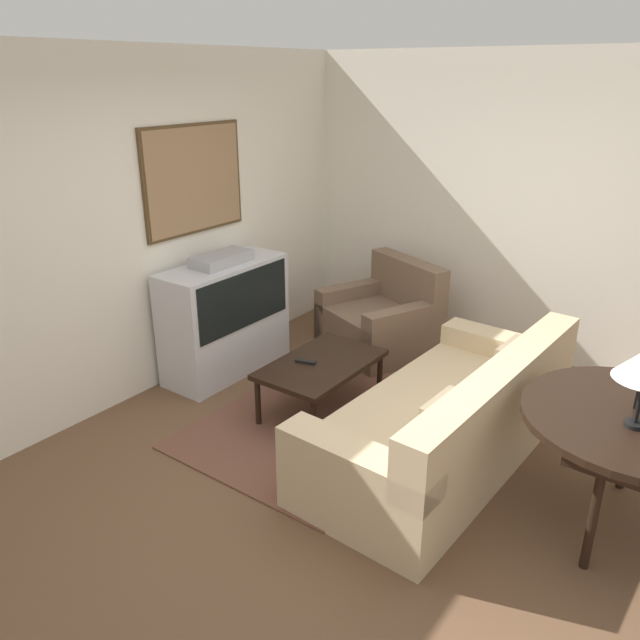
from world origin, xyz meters
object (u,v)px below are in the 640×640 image
at_px(tv, 225,317).
at_px(console_table, 637,426).
at_px(couch, 449,422).
at_px(armchair, 382,321).
at_px(coffee_table, 321,367).

bearing_deg(tv, console_table, -93.22).
distance_m(couch, armchair, 1.87).
height_order(tv, armchair, tv).
distance_m(coffee_table, console_table, 2.23).
xyz_separation_m(coffee_table, console_table, (-0.08, -2.20, 0.31)).
relative_size(tv, coffee_table, 1.18).
xyz_separation_m(tv, coffee_table, (-0.10, -1.11, -0.12)).
relative_size(couch, armchair, 1.91).
bearing_deg(tv, couch, -93.20).
distance_m(tv, couch, 2.21).
distance_m(armchair, console_table, 2.83).
distance_m(couch, console_table, 1.19).
bearing_deg(coffee_table, couch, -91.02).
relative_size(tv, couch, 0.51).
distance_m(tv, armchair, 1.51).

